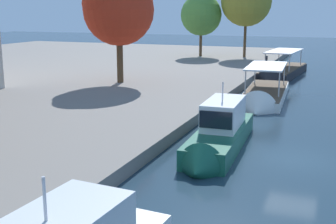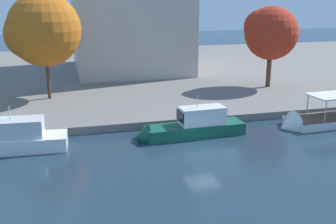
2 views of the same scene
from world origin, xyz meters
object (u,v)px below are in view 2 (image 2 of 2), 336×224
Objects in this scene: motor_yacht_2 at (190,128)px; tour_boat_3 at (330,121)px; motor_yacht_1 at (3,143)px; tree_1 at (268,31)px; tree_4 at (40,32)px.

tour_boat_3 is at bearing 177.08° from motor_yacht_2.
tree_1 is (29.42, 13.37, 6.87)m from motor_yacht_1.
motor_yacht_2 is at bearing -177.72° from motor_yacht_1.
tree_1 is at bearing -152.00° from motor_yacht_1.
motor_yacht_1 is 15.12m from motor_yacht_2.
motor_yacht_1 is 0.99× the size of tree_1.
motor_yacht_1 reaches higher than motor_yacht_2.
tree_4 is (2.83, 13.83, 7.34)m from motor_yacht_1.
tree_1 is at bearing -94.73° from tour_boat_3.
motor_yacht_2 is 0.99× the size of tree_1.
motor_yacht_2 is 14.01m from tour_boat_3.
tree_1 is at bearing -0.99° from tree_4.
tree_4 is at bearing -31.87° from tour_boat_3.
tree_4 reaches higher than tree_1.
tree_1 is (14.30, 13.71, 6.81)m from motor_yacht_2.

